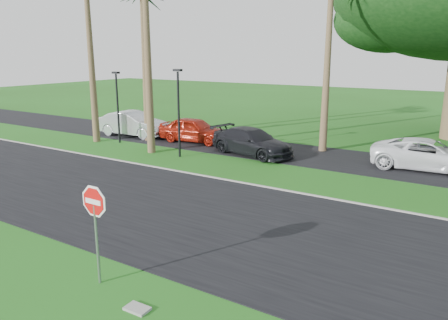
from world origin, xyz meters
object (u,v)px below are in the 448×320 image
car_red (194,130)px  car_minivan (428,155)px  car_silver (133,124)px  car_dark (252,142)px  stop_sign_near (95,214)px

car_red → car_minivan: (13.30, 0.64, -0.04)m
car_silver → car_dark: 9.32m
car_silver → car_minivan: bearing=-90.1°
car_red → car_minivan: bearing=-93.0°
car_dark → car_minivan: size_ratio=0.95×
car_silver → car_dark: bearing=-97.4°
car_silver → car_red: bearing=-86.9°
stop_sign_near → car_red: stop_sign_near is taller
stop_sign_near → car_dark: bearing=103.8°
stop_sign_near → car_minivan: stop_sign_near is taller
stop_sign_near → car_silver: size_ratio=0.53×
car_silver → car_dark: size_ratio=1.00×
stop_sign_near → car_minivan: (5.16, 15.73, -1.05)m
stop_sign_near → car_silver: 19.35m
car_dark → car_red: bearing=89.7°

